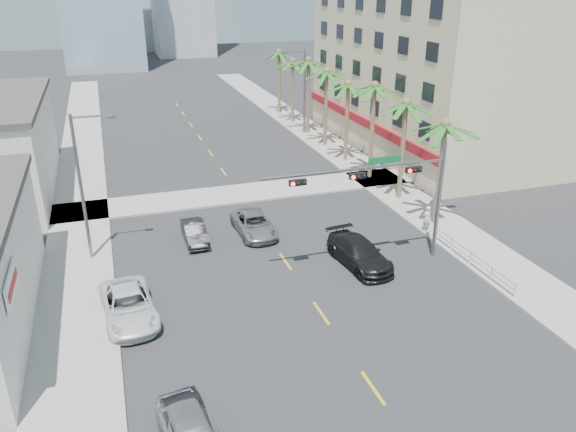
# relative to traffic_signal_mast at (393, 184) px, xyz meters

# --- Properties ---
(ground) EXTENTS (260.00, 260.00, 0.00)m
(ground) POSITION_rel_traffic_signal_mast_xyz_m (-5.78, -7.95, -5.06)
(ground) COLOR #262628
(ground) RESTS_ON ground
(sidewalk_right) EXTENTS (4.00, 120.00, 0.15)m
(sidewalk_right) POSITION_rel_traffic_signal_mast_xyz_m (6.22, 12.05, -4.99)
(sidewalk_right) COLOR gray
(sidewalk_right) RESTS_ON ground
(sidewalk_left) EXTENTS (4.00, 120.00, 0.15)m
(sidewalk_left) POSITION_rel_traffic_signal_mast_xyz_m (-17.78, 12.05, -4.99)
(sidewalk_left) COLOR gray
(sidewalk_left) RESTS_ON ground
(sidewalk_cross) EXTENTS (80.00, 4.00, 0.15)m
(sidewalk_cross) POSITION_rel_traffic_signal_mast_xyz_m (-5.78, 14.05, -4.99)
(sidewalk_cross) COLOR gray
(sidewalk_cross) RESTS_ON ground
(building_right) EXTENTS (15.25, 28.00, 15.00)m
(building_right) POSITION_rel_traffic_signal_mast_xyz_m (16.21, 22.05, 2.43)
(building_right) COLOR beige
(building_right) RESTS_ON ground
(traffic_signal_mast) EXTENTS (11.12, 0.54, 7.20)m
(traffic_signal_mast) POSITION_rel_traffic_signal_mast_xyz_m (0.00, 0.00, 0.00)
(traffic_signal_mast) COLOR slate
(traffic_signal_mast) RESTS_ON ground
(palm_tree_0) EXTENTS (4.80, 4.80, 7.80)m
(palm_tree_0) POSITION_rel_traffic_signal_mast_xyz_m (5.82, 4.05, 2.02)
(palm_tree_0) COLOR brown
(palm_tree_0) RESTS_ON ground
(palm_tree_1) EXTENTS (4.80, 4.80, 8.16)m
(palm_tree_1) POSITION_rel_traffic_signal_mast_xyz_m (5.82, 9.25, 2.37)
(palm_tree_1) COLOR brown
(palm_tree_1) RESTS_ON ground
(palm_tree_2) EXTENTS (4.80, 4.80, 8.52)m
(palm_tree_2) POSITION_rel_traffic_signal_mast_xyz_m (5.82, 14.45, 2.72)
(palm_tree_2) COLOR brown
(palm_tree_2) RESTS_ON ground
(palm_tree_3) EXTENTS (4.80, 4.80, 7.80)m
(palm_tree_3) POSITION_rel_traffic_signal_mast_xyz_m (5.82, 19.65, 2.02)
(palm_tree_3) COLOR brown
(palm_tree_3) RESTS_ON ground
(palm_tree_4) EXTENTS (4.80, 4.80, 8.16)m
(palm_tree_4) POSITION_rel_traffic_signal_mast_xyz_m (5.82, 24.85, 2.37)
(palm_tree_4) COLOR brown
(palm_tree_4) RESTS_ON ground
(palm_tree_5) EXTENTS (4.80, 4.80, 8.52)m
(palm_tree_5) POSITION_rel_traffic_signal_mast_xyz_m (5.82, 30.05, 2.72)
(palm_tree_5) COLOR brown
(palm_tree_5) RESTS_ON ground
(palm_tree_6) EXTENTS (4.80, 4.80, 7.80)m
(palm_tree_6) POSITION_rel_traffic_signal_mast_xyz_m (5.82, 35.25, 2.02)
(palm_tree_6) COLOR brown
(palm_tree_6) RESTS_ON ground
(palm_tree_7) EXTENTS (4.80, 4.80, 8.16)m
(palm_tree_7) POSITION_rel_traffic_signal_mast_xyz_m (5.82, 40.45, 2.37)
(palm_tree_7) COLOR brown
(palm_tree_7) RESTS_ON ground
(streetlight_left) EXTENTS (2.55, 0.25, 9.00)m
(streetlight_left) POSITION_rel_traffic_signal_mast_xyz_m (-16.78, 6.05, -0.00)
(streetlight_left) COLOR slate
(streetlight_left) RESTS_ON ground
(streetlight_right) EXTENTS (2.55, 0.25, 9.00)m
(streetlight_right) POSITION_rel_traffic_signal_mast_xyz_m (5.21, 30.05, -0.00)
(streetlight_right) COLOR slate
(streetlight_right) RESTS_ON ground
(guardrail) EXTENTS (0.08, 8.08, 1.00)m
(guardrail) POSITION_rel_traffic_signal_mast_xyz_m (4.52, -1.95, -4.39)
(guardrail) COLOR silver
(guardrail) RESTS_ON ground
(car_parked_mid) EXTENTS (1.69, 4.07, 1.31)m
(car_parked_mid) POSITION_rel_traffic_signal_mast_xyz_m (-13.58, -10.54, -4.41)
(car_parked_mid) COLOR black
(car_parked_mid) RESTS_ON ground
(car_parked_far) EXTENTS (2.92, 5.58, 1.50)m
(car_parked_far) POSITION_rel_traffic_signal_mast_xyz_m (-15.18, -1.36, -4.31)
(car_parked_far) COLOR white
(car_parked_far) RESTS_ON ground
(car_lane_left) EXTENTS (1.36, 3.90, 1.28)m
(car_lane_left) POSITION_rel_traffic_signal_mast_xyz_m (-10.54, 6.60, -4.42)
(car_lane_left) COLOR black
(car_lane_left) RESTS_ON ground
(car_lane_center) EXTENTS (2.43, 5.02, 1.38)m
(car_lane_center) POSITION_rel_traffic_signal_mast_xyz_m (-6.54, 6.58, -4.37)
(car_lane_center) COLOR #A8A8AC
(car_lane_center) RESTS_ON ground
(car_lane_right) EXTENTS (2.74, 5.58, 1.56)m
(car_lane_right) POSITION_rel_traffic_signal_mast_xyz_m (-1.70, 0.32, -4.28)
(car_lane_right) COLOR black
(car_lane_right) RESTS_ON ground
(pedestrian) EXTENTS (0.69, 0.49, 1.78)m
(pedestrian) POSITION_rel_traffic_signal_mast_xyz_m (4.52, 3.08, -4.02)
(pedestrian) COLOR silver
(pedestrian) RESTS_ON sidewalk_right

